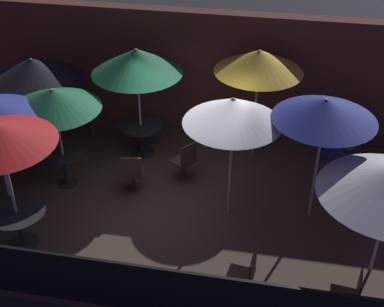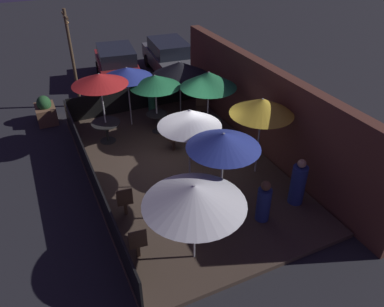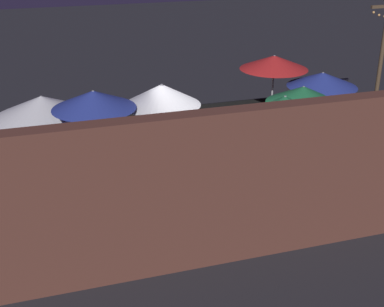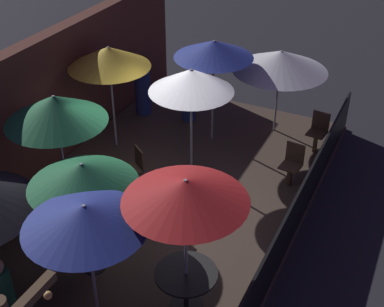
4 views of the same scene
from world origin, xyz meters
TOP-DOWN VIEW (x-y plane):
  - ground_plane at (0.00, 0.00)m, footprint 60.00×60.00m
  - patio_deck at (0.00, 0.00)m, footprint 8.95×5.47m
  - building_wall at (0.00, 2.97)m, footprint 10.55×0.36m
  - fence_front at (0.00, -2.69)m, footprint 8.75×0.05m
  - fence_side_left at (-4.43, 0.00)m, footprint 0.05×5.27m
  - patio_umbrella_0 at (-1.19, 1.54)m, footprint 1.85×1.85m
  - patio_umbrella_1 at (-2.39, 0.15)m, footprint 1.73×1.73m
  - patio_umbrella_2 at (-2.48, -1.66)m, footprint 1.79×1.79m
  - patio_umbrella_3 at (2.44, 0.07)m, footprint 1.77×1.77m
  - patio_umbrella_4 at (3.46, -1.16)m, footprint 2.21×2.21m
  - patio_umbrella_5 at (-3.29, -0.55)m, footprint 1.75×1.75m
  - patio_umbrella_6 at (1.20, 1.97)m, footprint 1.80×1.80m
  - patio_umbrella_7 at (-3.45, 1.51)m, footprint 2.13×2.13m
  - patio_umbrella_8 at (0.94, -0.11)m, footprint 1.71×1.71m
  - dining_table_0 at (-1.19, 1.54)m, footprint 0.96×0.96m
  - dining_table_1 at (-2.39, 0.15)m, footprint 0.73×0.73m
  - dining_table_2 at (-2.48, -1.66)m, footprint 0.97×0.97m
  - patio_chair_0 at (-0.97, 0.12)m, footprint 0.46×0.46m
  - patio_chair_1 at (-0.06, 0.70)m, footprint 0.56×0.56m
  - patio_chair_2 at (1.44, -2.16)m, footprint 0.45×0.45m
  - patio_chair_3 at (2.96, -2.31)m, footprint 0.45×0.45m
  - patio_chair_4 at (-2.56, 1.99)m, footprint 0.51×0.51m
  - patron_0 at (3.04, 0.98)m, footprint 0.47×0.47m
  - patron_1 at (-4.01, 0.55)m, footprint 0.41×0.41m
  - patron_2 at (2.86, 2.18)m, footprint 0.45×0.45m
  - planter_box at (-5.08, -3.36)m, footprint 1.01×0.71m
  - light_post at (-5.98, -1.94)m, footprint 1.10×0.12m

SIDE VIEW (x-z plane):
  - ground_plane at x=0.00m, z-range 0.00..0.00m
  - patio_deck at x=0.00m, z-range 0.00..0.12m
  - planter_box at x=-5.08m, z-range -0.07..0.99m
  - fence_front at x=0.00m, z-range 0.12..1.07m
  - fence_side_left at x=-4.43m, z-range 0.12..1.07m
  - patio_chair_0 at x=-0.97m, z-range 0.16..1.06m
  - patio_chair_1 at x=-0.06m, z-range 0.16..1.07m
  - patio_chair_2 at x=1.44m, z-range 0.16..1.09m
  - patio_chair_3 at x=2.96m, z-range 0.17..1.11m
  - patio_chair_4 at x=-2.56m, z-range 0.17..1.12m
  - patron_0 at x=3.04m, z-range 0.06..1.26m
  - dining_table_1 at x=-2.39m, z-range 0.32..1.05m
  - dining_table_0 at x=-1.19m, z-range 0.34..1.05m
  - dining_table_2 at x=-2.48m, z-range 0.34..1.06m
  - patron_2 at x=2.86m, z-range 0.05..1.42m
  - patron_1 at x=-4.01m, z-range 0.07..1.46m
  - building_wall at x=0.00m, z-range 0.00..2.91m
  - patio_umbrella_7 at x=-3.45m, z-range 0.89..2.94m
  - patio_umbrella_4 at x=3.46m, z-range 0.91..2.97m
  - patio_umbrella_1 at x=-2.39m, z-range 0.98..3.12m
  - patio_umbrella_5 at x=-3.29m, z-range 1.04..3.25m
  - light_post at x=-5.98m, z-range 0.23..4.10m
  - patio_umbrella_8 at x=0.94m, z-range 1.08..3.49m
  - patio_umbrella_0 at x=-1.19m, z-range 1.08..3.51m
  - patio_umbrella_6 at x=1.20m, z-range 1.10..3.52m
  - patio_umbrella_3 at x=2.44m, z-range 1.15..3.60m
  - patio_umbrella_2 at x=-2.48m, z-range 1.16..3.60m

